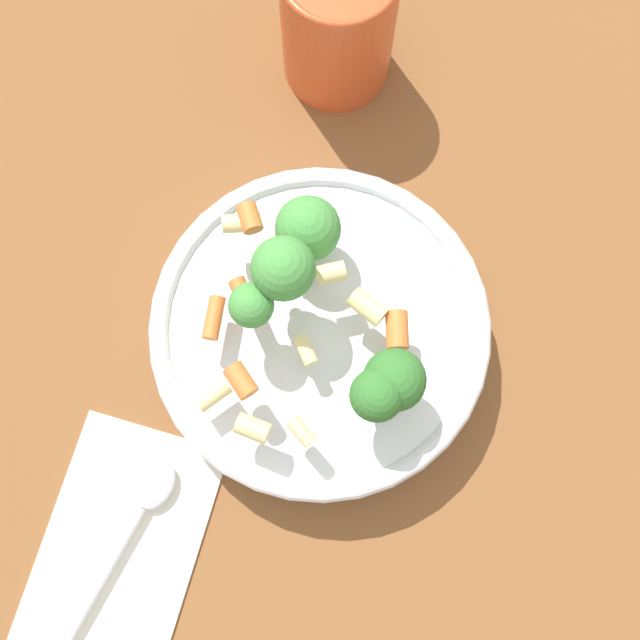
% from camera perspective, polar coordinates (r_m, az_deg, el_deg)
% --- Properties ---
extents(ground_plane, '(3.00, 3.00, 0.00)m').
position_cam_1_polar(ground_plane, '(0.57, -0.00, -1.57)').
color(ground_plane, brown).
extents(bowl, '(0.24, 0.24, 0.05)m').
position_cam_1_polar(bowl, '(0.54, -0.00, -0.95)').
color(bowl, silver).
rests_on(bowl, ground_plane).
extents(pasta_salad, '(0.16, 0.18, 0.08)m').
position_cam_1_polar(pasta_salad, '(0.48, -0.17, 1.39)').
color(pasta_salad, '#8CB766').
rests_on(pasta_salad, bowl).
extents(cup, '(0.09, 0.09, 0.12)m').
position_cam_1_polar(cup, '(0.61, 1.39, 21.79)').
color(cup, '#CC4C23').
rests_on(cup, ground_plane).
extents(napkin, '(0.20, 0.17, 0.01)m').
position_cam_1_polar(napkin, '(0.57, -14.78, -16.38)').
color(napkin, white).
rests_on(napkin, ground_plane).
extents(spoon, '(0.15, 0.06, 0.01)m').
position_cam_1_polar(spoon, '(0.56, -13.93, -14.72)').
color(spoon, silver).
rests_on(spoon, napkin).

